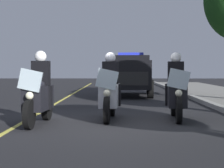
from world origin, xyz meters
TOP-DOWN VIEW (x-y plane):
  - ground_plane at (0.00, 0.00)m, footprint 80.00×80.00m
  - lane_stripe_center at (0.00, -2.14)m, footprint 48.00×0.12m
  - police_motorcycle_lead_left at (0.33, -1.69)m, footprint 2.14×0.61m
  - police_motorcycle_lead_right at (-0.53, -0.06)m, footprint 2.14×0.61m
  - police_motorcycle_trailing at (-0.56, 1.63)m, footprint 2.14×0.61m
  - police_suv at (-9.08, 0.77)m, footprint 5.02×2.34m

SIDE VIEW (x-z plane):
  - ground_plane at x=0.00m, z-range 0.00..0.00m
  - lane_stripe_center at x=0.00m, z-range 0.00..0.01m
  - police_motorcycle_lead_left at x=0.33m, z-range -0.16..1.56m
  - police_motorcycle_lead_right at x=-0.53m, z-range -0.16..1.56m
  - police_motorcycle_trailing at x=-0.56m, z-range -0.16..1.56m
  - police_suv at x=-9.08m, z-range 0.04..2.09m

